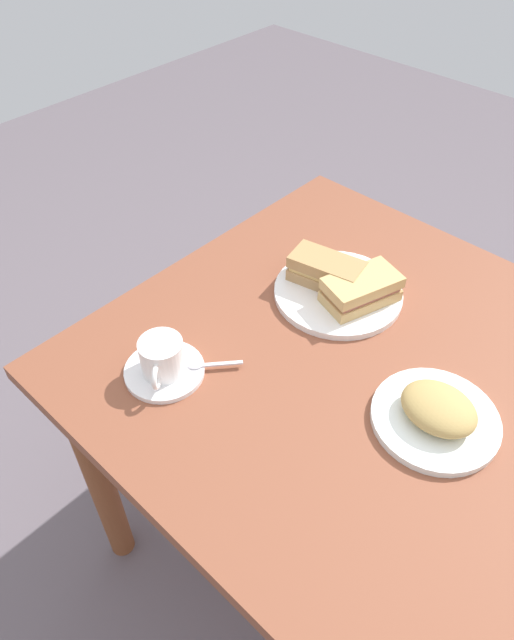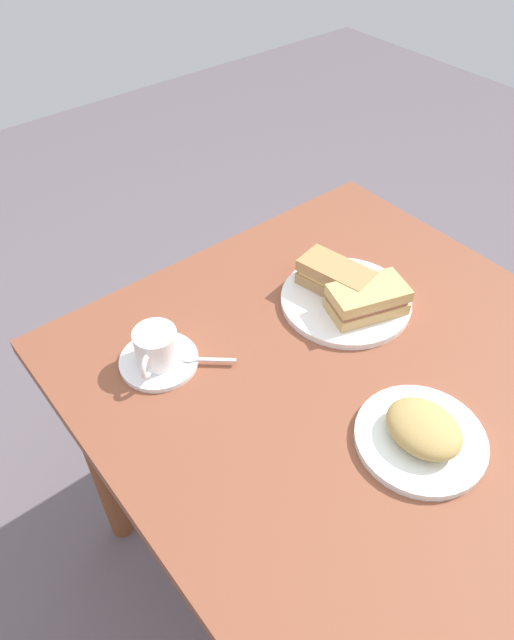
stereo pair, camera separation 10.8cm
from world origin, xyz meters
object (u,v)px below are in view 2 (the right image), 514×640
(coffee_saucer, at_px, (159,361))
(side_plate, at_px, (420,439))
(sandwich_back, at_px, (367,299))
(dining_table, at_px, (393,443))
(sandwich_plate, at_px, (346,300))
(spoon, at_px, (199,359))
(sandwich_front, at_px, (335,278))
(coffee_cup, at_px, (156,346))

(coffee_saucer, distance_m, side_plate, 0.47)
(sandwich_back, bearing_deg, coffee_saucer, -111.22)
(dining_table, relative_size, sandwich_back, 6.93)
(sandwich_plate, xyz_separation_m, side_plate, (0.31, -0.14, 0.00))
(dining_table, distance_m, side_plate, 0.13)
(dining_table, height_order, spoon, spoon)
(sandwich_front, height_order, coffee_cup, coffee_cup)
(coffee_saucer, xyz_separation_m, coffee_cup, (0.00, -0.00, 0.04))
(coffee_cup, xyz_separation_m, spoon, (0.05, 0.06, -0.03))
(sandwich_front, bearing_deg, side_plate, -22.50)
(sandwich_back, bearing_deg, coffee_cup, -110.98)
(coffee_saucer, bearing_deg, side_plate, 30.07)
(coffee_saucer, bearing_deg, spoon, 48.96)
(dining_table, relative_size, spoon, 13.85)
(coffee_saucer, distance_m, coffee_cup, 0.04)
(coffee_saucer, bearing_deg, sandwich_plate, 75.31)
(coffee_saucer, bearing_deg, sandwich_back, 68.78)
(spoon, bearing_deg, sandwich_plate, 81.13)
(sandwich_plate, height_order, spoon, spoon)
(spoon, bearing_deg, sandwich_back, 73.02)
(sandwich_back, xyz_separation_m, coffee_cup, (-0.15, -0.38, 0.00))
(sandwich_plate, bearing_deg, spoon, -98.87)
(sandwich_plate, xyz_separation_m, sandwich_back, (0.05, 0.00, 0.04))
(coffee_saucer, height_order, spoon, spoon)
(sandwich_back, distance_m, coffee_cup, 0.41)
(side_plate, bearing_deg, coffee_saucer, -149.93)
(spoon, bearing_deg, dining_table, 34.99)
(sandwich_back, height_order, spoon, sandwich_back)
(sandwich_front, bearing_deg, dining_table, -21.68)
(sandwich_plate, height_order, side_plate, same)
(sandwich_plate, xyz_separation_m, coffee_cup, (-0.10, -0.38, 0.04))
(sandwich_back, relative_size, coffee_saucer, 1.15)
(coffee_cup, bearing_deg, sandwich_plate, 75.54)
(dining_table, xyz_separation_m, spoon, (-0.30, -0.21, 0.11))
(sandwich_front, bearing_deg, sandwich_plate, -1.91)
(spoon, bearing_deg, coffee_saucer, -131.04)
(sandwich_plate, distance_m, coffee_cup, 0.39)
(side_plate, bearing_deg, sandwich_plate, 155.41)
(sandwich_front, distance_m, sandwich_back, 0.08)
(coffee_saucer, height_order, coffee_cup, coffee_cup)
(sandwich_front, relative_size, side_plate, 0.75)
(sandwich_back, bearing_deg, side_plate, -29.33)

